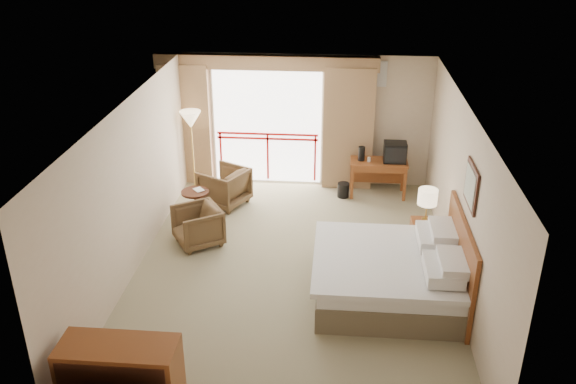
# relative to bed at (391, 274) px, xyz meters

# --- Properties ---
(floor) EXTENTS (7.00, 7.00, 0.00)m
(floor) POSITION_rel_bed_xyz_m (-1.50, 0.60, -0.38)
(floor) COLOR gray
(floor) RESTS_ON ground
(ceiling) EXTENTS (7.00, 7.00, 0.00)m
(ceiling) POSITION_rel_bed_xyz_m (-1.50, 0.60, 2.32)
(ceiling) COLOR white
(ceiling) RESTS_ON wall_back
(wall_back) EXTENTS (5.00, 0.00, 5.00)m
(wall_back) POSITION_rel_bed_xyz_m (-1.50, 4.10, 0.97)
(wall_back) COLOR #C3AD91
(wall_back) RESTS_ON ground
(wall_front) EXTENTS (5.00, 0.00, 5.00)m
(wall_front) POSITION_rel_bed_xyz_m (-1.50, -2.90, 0.97)
(wall_front) COLOR #C3AD91
(wall_front) RESTS_ON ground
(wall_left) EXTENTS (0.00, 7.00, 7.00)m
(wall_left) POSITION_rel_bed_xyz_m (-4.00, 0.60, 0.97)
(wall_left) COLOR #C3AD91
(wall_left) RESTS_ON ground
(wall_right) EXTENTS (0.00, 7.00, 7.00)m
(wall_right) POSITION_rel_bed_xyz_m (1.00, 0.60, 0.97)
(wall_right) COLOR #C3AD91
(wall_right) RESTS_ON ground
(balcony_door) EXTENTS (2.40, 0.00, 2.40)m
(balcony_door) POSITION_rel_bed_xyz_m (-2.30, 4.08, 0.82)
(balcony_door) COLOR white
(balcony_door) RESTS_ON wall_back
(balcony_railing) EXTENTS (2.09, 0.03, 1.02)m
(balcony_railing) POSITION_rel_bed_xyz_m (-2.30, 4.06, 0.44)
(balcony_railing) COLOR #AD100E
(balcony_railing) RESTS_ON wall_back
(curtain_left) EXTENTS (1.00, 0.26, 2.50)m
(curtain_left) POSITION_rel_bed_xyz_m (-3.95, 3.95, 0.87)
(curtain_left) COLOR #836143
(curtain_left) RESTS_ON wall_back
(curtain_right) EXTENTS (1.00, 0.26, 2.50)m
(curtain_right) POSITION_rel_bed_xyz_m (-0.65, 3.95, 0.87)
(curtain_right) COLOR #836143
(curtain_right) RESTS_ON wall_back
(valance) EXTENTS (4.40, 0.22, 0.28)m
(valance) POSITION_rel_bed_xyz_m (-2.30, 3.98, 2.17)
(valance) COLOR #836143
(valance) RESTS_ON wall_back
(hvac_vent) EXTENTS (0.50, 0.04, 0.50)m
(hvac_vent) POSITION_rel_bed_xyz_m (-0.20, 4.07, 1.97)
(hvac_vent) COLOR silver
(hvac_vent) RESTS_ON wall_back
(bed) EXTENTS (2.13, 2.06, 0.97)m
(bed) POSITION_rel_bed_xyz_m (0.00, 0.00, 0.00)
(bed) COLOR brown
(bed) RESTS_ON floor
(headboard) EXTENTS (0.06, 2.10, 1.30)m
(headboard) POSITION_rel_bed_xyz_m (0.96, 0.00, 0.27)
(headboard) COLOR #682E12
(headboard) RESTS_ON wall_right
(framed_art) EXTENTS (0.04, 0.72, 0.60)m
(framed_art) POSITION_rel_bed_xyz_m (0.97, 0.00, 1.47)
(framed_art) COLOR #321910
(framed_art) RESTS_ON wall_right
(nightstand) EXTENTS (0.44, 0.52, 0.60)m
(nightstand) POSITION_rel_bed_xyz_m (0.63, 1.25, -0.07)
(nightstand) COLOR #682E12
(nightstand) RESTS_ON floor
(table_lamp) EXTENTS (0.32, 0.32, 0.56)m
(table_lamp) POSITION_rel_bed_xyz_m (0.63, 1.30, 0.66)
(table_lamp) COLOR tan
(table_lamp) RESTS_ON nightstand
(phone) EXTENTS (0.21, 0.19, 0.08)m
(phone) POSITION_rel_bed_xyz_m (0.58, 1.10, 0.27)
(phone) COLOR black
(phone) RESTS_ON nightstand
(desk) EXTENTS (1.12, 0.54, 0.73)m
(desk) POSITION_rel_bed_xyz_m (-0.02, 3.62, 0.19)
(desk) COLOR #682E12
(desk) RESTS_ON floor
(tv) EXTENTS (0.44, 0.35, 0.40)m
(tv) POSITION_rel_bed_xyz_m (0.28, 3.56, 0.55)
(tv) COLOR black
(tv) RESTS_ON desk
(coffee_maker) EXTENTS (0.17, 0.17, 0.29)m
(coffee_maker) POSITION_rel_bed_xyz_m (-0.37, 3.57, 0.50)
(coffee_maker) COLOR black
(coffee_maker) RESTS_ON desk
(cup) EXTENTS (0.07, 0.07, 0.09)m
(cup) POSITION_rel_bed_xyz_m (-0.22, 3.52, 0.40)
(cup) COLOR white
(cup) RESTS_ON desk
(wastebasket) EXTENTS (0.26, 0.26, 0.29)m
(wastebasket) POSITION_rel_bed_xyz_m (-0.70, 3.41, -0.23)
(wastebasket) COLOR black
(wastebasket) RESTS_ON floor
(armchair_far) EXTENTS (1.09, 1.08, 0.74)m
(armchair_far) POSITION_rel_bed_xyz_m (-3.01, 2.88, -0.38)
(armchair_far) COLOR #4B3621
(armchair_far) RESTS_ON floor
(armchair_near) EXTENTS (1.03, 1.02, 0.68)m
(armchair_near) POSITION_rel_bed_xyz_m (-3.18, 1.31, -0.38)
(armchair_near) COLOR #4B3621
(armchair_near) RESTS_ON floor
(side_table) EXTENTS (0.51, 0.51, 0.55)m
(side_table) POSITION_rel_bed_xyz_m (-3.43, 2.23, 0.00)
(side_table) COLOR #321910
(side_table) RESTS_ON floor
(book) EXTENTS (0.25, 0.25, 0.02)m
(book) POSITION_rel_bed_xyz_m (-3.43, 2.23, 0.18)
(book) COLOR white
(book) RESTS_ON side_table
(floor_lamp) EXTENTS (0.43, 0.43, 1.67)m
(floor_lamp) POSITION_rel_bed_xyz_m (-3.75, 3.51, 1.06)
(floor_lamp) COLOR tan
(floor_lamp) RESTS_ON floor
(dresser) EXTENTS (1.33, 0.57, 0.89)m
(dresser) POSITION_rel_bed_xyz_m (-3.21, -2.52, 0.07)
(dresser) COLOR #682E12
(dresser) RESTS_ON floor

